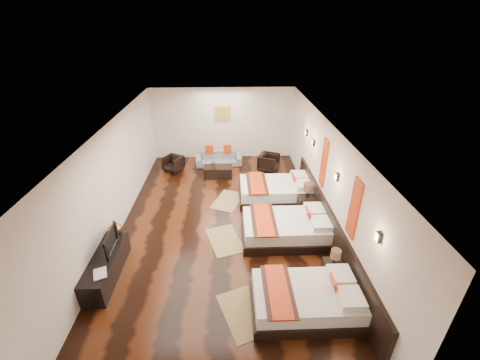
{
  "coord_description": "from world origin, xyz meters",
  "views": [
    {
      "loc": [
        0.24,
        -7.01,
        5.1
      ],
      "look_at": [
        0.52,
        0.55,
        1.1
      ],
      "focal_mm": 23.07,
      "sensor_mm": 36.0,
      "label": 1
    }
  ],
  "objects_px": {
    "bed_near": "(307,299)",
    "bed_far": "(277,190)",
    "sofa": "(219,158)",
    "coffee_table": "(218,172)",
    "table_plant": "(214,163)",
    "bed_mid": "(287,228)",
    "figurine": "(115,227)",
    "armchair_right": "(269,162)",
    "nightstand_a": "(333,269)",
    "book": "(93,276)",
    "nightstand_b": "(306,203)",
    "armchair_left": "(173,164)",
    "tv_console": "(106,266)",
    "tv": "(108,241)"
  },
  "relations": [
    {
      "from": "bed_near",
      "to": "bed_far",
      "type": "bearing_deg",
      "value": 89.97
    },
    {
      "from": "bed_near",
      "to": "bed_far",
      "type": "distance_m",
      "value": 4.19
    },
    {
      "from": "bed_far",
      "to": "sofa",
      "type": "xyz_separation_m",
      "value": [
        -1.88,
        2.66,
        -0.04
      ]
    },
    {
      "from": "coffee_table",
      "to": "table_plant",
      "type": "relative_size",
      "value": 4.08
    },
    {
      "from": "bed_mid",
      "to": "figurine",
      "type": "bearing_deg",
      "value": -174.91
    },
    {
      "from": "armchair_right",
      "to": "coffee_table",
      "type": "distance_m",
      "value": 1.94
    },
    {
      "from": "nightstand_a",
      "to": "book",
      "type": "bearing_deg",
      "value": -176.47
    },
    {
      "from": "bed_near",
      "to": "table_plant",
      "type": "distance_m",
      "value": 6.16
    },
    {
      "from": "book",
      "to": "bed_far",
      "type": "bearing_deg",
      "value": 41.47
    },
    {
      "from": "nightstand_b",
      "to": "armchair_left",
      "type": "xyz_separation_m",
      "value": [
        -4.3,
        3.0,
        -0.06
      ]
    },
    {
      "from": "bed_far",
      "to": "armchair_left",
      "type": "height_order",
      "value": "bed_far"
    },
    {
      "from": "tv_console",
      "to": "figurine",
      "type": "height_order",
      "value": "figurine"
    },
    {
      "from": "nightstand_b",
      "to": "book",
      "type": "bearing_deg",
      "value": -149.78
    },
    {
      "from": "sofa",
      "to": "armchair_left",
      "type": "xyz_separation_m",
      "value": [
        -1.68,
        -0.49,
        0.03
      ]
    },
    {
      "from": "book",
      "to": "armchair_right",
      "type": "relative_size",
      "value": 0.47
    },
    {
      "from": "bed_far",
      "to": "table_plant",
      "type": "bearing_deg",
      "value": 141.03
    },
    {
      "from": "bed_far",
      "to": "nightstand_b",
      "type": "relative_size",
      "value": 2.32
    },
    {
      "from": "bed_mid",
      "to": "bed_far",
      "type": "distance_m",
      "value": 1.94
    },
    {
      "from": "book",
      "to": "coffee_table",
      "type": "xyz_separation_m",
      "value": [
        2.32,
        5.32,
        -0.37
      ]
    },
    {
      "from": "tv_console",
      "to": "table_plant",
      "type": "height_order",
      "value": "table_plant"
    },
    {
      "from": "bed_far",
      "to": "nightstand_b",
      "type": "xyz_separation_m",
      "value": [
        0.75,
        -0.83,
        0.05
      ]
    },
    {
      "from": "bed_near",
      "to": "table_plant",
      "type": "xyz_separation_m",
      "value": [
        -2.01,
        5.82,
        0.25
      ]
    },
    {
      "from": "tv",
      "to": "figurine",
      "type": "bearing_deg",
      "value": 3.4
    },
    {
      "from": "figurine",
      "to": "armchair_right",
      "type": "distance_m",
      "value": 6.1
    },
    {
      "from": "bed_near",
      "to": "armchair_right",
      "type": "xyz_separation_m",
      "value": [
        0.0,
        6.27,
        0.04
      ]
    },
    {
      "from": "nightstand_b",
      "to": "armchair_right",
      "type": "height_order",
      "value": "nightstand_b"
    },
    {
      "from": "sofa",
      "to": "coffee_table",
      "type": "bearing_deg",
      "value": -93.56
    },
    {
      "from": "tv",
      "to": "bed_far",
      "type": "bearing_deg",
      "value": -56.36
    },
    {
      "from": "nightstand_a",
      "to": "armchair_left",
      "type": "xyz_separation_m",
      "value": [
        -4.3,
        5.57,
        0.01
      ]
    },
    {
      "from": "nightstand_a",
      "to": "table_plant",
      "type": "xyz_separation_m",
      "value": [
        -2.76,
        5.03,
        0.24
      ]
    },
    {
      "from": "bed_near",
      "to": "coffee_table",
      "type": "relative_size",
      "value": 2.11
    },
    {
      "from": "bed_mid",
      "to": "sofa",
      "type": "relative_size",
      "value": 1.3
    },
    {
      "from": "tv",
      "to": "armchair_left",
      "type": "bearing_deg",
      "value": -8.1
    },
    {
      "from": "tv_console",
      "to": "table_plant",
      "type": "relative_size",
      "value": 7.35
    },
    {
      "from": "armchair_left",
      "to": "nightstand_a",
      "type": "bearing_deg",
      "value": -21.82
    },
    {
      "from": "bed_far",
      "to": "tv_console",
      "type": "relative_size",
      "value": 1.27
    },
    {
      "from": "nightstand_b",
      "to": "sofa",
      "type": "height_order",
      "value": "nightstand_b"
    },
    {
      "from": "armchair_left",
      "to": "sofa",
      "type": "bearing_deg",
      "value": 46.81
    },
    {
      "from": "armchair_left",
      "to": "tv_console",
      "type": "bearing_deg",
      "value": -66.41
    },
    {
      "from": "nightstand_a",
      "to": "nightstand_b",
      "type": "xyz_separation_m",
      "value": [
        0.0,
        2.58,
        0.07
      ]
    },
    {
      "from": "armchair_right",
      "to": "coffee_table",
      "type": "height_order",
      "value": "armchair_right"
    },
    {
      "from": "figurine",
      "to": "armchair_left",
      "type": "relative_size",
      "value": 0.53
    },
    {
      "from": "armchair_left",
      "to": "bed_far",
      "type": "bearing_deg",
      "value": -0.84
    },
    {
      "from": "nightstand_a",
      "to": "book",
      "type": "distance_m",
      "value": 4.96
    },
    {
      "from": "armchair_left",
      "to": "table_plant",
      "type": "height_order",
      "value": "table_plant"
    },
    {
      "from": "nightstand_a",
      "to": "armchair_left",
      "type": "distance_m",
      "value": 7.04
    },
    {
      "from": "nightstand_b",
      "to": "coffee_table",
      "type": "height_order",
      "value": "nightstand_b"
    },
    {
      "from": "bed_near",
      "to": "book",
      "type": "bearing_deg",
      "value": 173.48
    },
    {
      "from": "bed_mid",
      "to": "nightstand_b",
      "type": "relative_size",
      "value": 2.31
    },
    {
      "from": "book",
      "to": "tv_console",
      "type": "bearing_deg",
      "value": 90.0
    }
  ]
}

